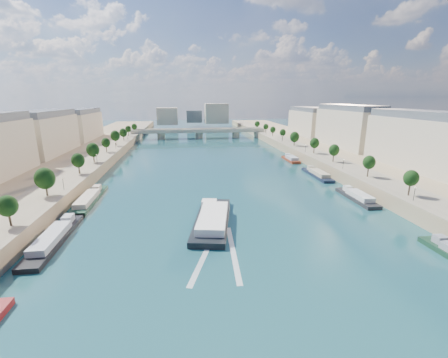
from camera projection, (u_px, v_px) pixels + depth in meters
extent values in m
plane|color=#0D3039|center=(215.00, 176.00, 134.33)|extent=(700.00, 700.00, 0.00)
cube|color=#9E8460|center=(43.00, 176.00, 124.38)|extent=(44.00, 520.00, 5.00)
cube|color=#9E8460|center=(364.00, 166.00, 142.96)|extent=(44.00, 520.00, 5.00)
cube|color=gray|center=(80.00, 169.00, 125.64)|extent=(14.00, 520.00, 0.10)
cube|color=gray|center=(335.00, 161.00, 140.35)|extent=(14.00, 520.00, 0.10)
cylinder|color=#382B1E|center=(7.00, 218.00, 69.98)|extent=(0.50, 0.50, 3.82)
ellipsoid|color=black|center=(4.00, 204.00, 69.03)|extent=(4.80, 4.80, 5.52)
cylinder|color=#382B1E|center=(50.00, 188.00, 92.92)|extent=(0.50, 0.50, 3.82)
ellipsoid|color=black|center=(48.00, 177.00, 91.96)|extent=(4.80, 4.80, 5.52)
cylinder|color=#382B1E|center=(76.00, 170.00, 115.85)|extent=(0.50, 0.50, 3.82)
ellipsoid|color=black|center=(75.00, 161.00, 114.90)|extent=(4.80, 4.80, 5.52)
cylinder|color=#382B1E|center=(94.00, 158.00, 138.78)|extent=(0.50, 0.50, 3.82)
ellipsoid|color=black|center=(93.00, 150.00, 137.83)|extent=(4.80, 4.80, 5.52)
cylinder|color=#382B1E|center=(106.00, 149.00, 161.72)|extent=(0.50, 0.50, 3.82)
ellipsoid|color=black|center=(106.00, 143.00, 160.77)|extent=(4.80, 4.80, 5.52)
cylinder|color=#382B1E|center=(116.00, 143.00, 184.65)|extent=(0.50, 0.50, 3.82)
ellipsoid|color=black|center=(115.00, 137.00, 183.70)|extent=(4.80, 4.80, 5.52)
cylinder|color=#382B1E|center=(123.00, 138.00, 207.59)|extent=(0.50, 0.50, 3.82)
ellipsoid|color=black|center=(123.00, 133.00, 206.64)|extent=(4.80, 4.80, 5.52)
cylinder|color=#382B1E|center=(129.00, 134.00, 230.52)|extent=(0.50, 0.50, 3.82)
ellipsoid|color=black|center=(128.00, 129.00, 229.57)|extent=(4.80, 4.80, 5.52)
cylinder|color=#382B1E|center=(134.00, 130.00, 253.46)|extent=(0.50, 0.50, 3.82)
ellipsoid|color=black|center=(133.00, 126.00, 252.50)|extent=(4.80, 4.80, 5.52)
cylinder|color=#382B1E|center=(409.00, 189.00, 91.82)|extent=(0.50, 0.50, 3.82)
ellipsoid|color=black|center=(411.00, 178.00, 90.86)|extent=(4.80, 4.80, 5.52)
cylinder|color=#382B1E|center=(364.00, 171.00, 114.75)|extent=(0.50, 0.50, 3.82)
ellipsoid|color=black|center=(365.00, 162.00, 113.80)|extent=(4.80, 4.80, 5.52)
cylinder|color=#382B1E|center=(334.00, 159.00, 137.68)|extent=(0.50, 0.50, 3.82)
ellipsoid|color=black|center=(334.00, 151.00, 136.73)|extent=(4.80, 4.80, 5.52)
cylinder|color=#382B1E|center=(312.00, 150.00, 160.62)|extent=(0.50, 0.50, 3.82)
ellipsoid|color=black|center=(313.00, 143.00, 159.67)|extent=(4.80, 4.80, 5.52)
cylinder|color=#382B1E|center=(296.00, 143.00, 183.55)|extent=(0.50, 0.50, 3.82)
ellipsoid|color=black|center=(296.00, 137.00, 182.60)|extent=(4.80, 4.80, 5.52)
cylinder|color=#382B1E|center=(283.00, 138.00, 206.49)|extent=(0.50, 0.50, 3.82)
ellipsoid|color=black|center=(284.00, 133.00, 205.53)|extent=(4.80, 4.80, 5.52)
cylinder|color=#382B1E|center=(273.00, 134.00, 229.42)|extent=(0.50, 0.50, 3.82)
ellipsoid|color=black|center=(273.00, 129.00, 228.47)|extent=(4.80, 4.80, 5.52)
cylinder|color=#382B1E|center=(265.00, 131.00, 252.36)|extent=(0.50, 0.50, 3.82)
ellipsoid|color=black|center=(265.00, 126.00, 251.40)|extent=(4.80, 4.80, 5.52)
cylinder|color=#382B1E|center=(258.00, 128.00, 275.29)|extent=(0.50, 0.50, 3.82)
ellipsoid|color=black|center=(258.00, 124.00, 274.34)|extent=(4.80, 4.80, 5.52)
cylinder|color=black|center=(63.00, 184.00, 97.04)|extent=(0.14, 0.14, 4.00)
sphere|color=#FFE5B2|center=(62.00, 178.00, 96.48)|extent=(0.36, 0.36, 0.36)
cylinder|color=black|center=(97.00, 159.00, 135.26)|extent=(0.14, 0.14, 4.00)
sphere|color=#FFE5B2|center=(96.00, 155.00, 134.71)|extent=(0.36, 0.36, 0.36)
cylinder|color=black|center=(116.00, 146.00, 173.49)|extent=(0.14, 0.14, 4.00)
sphere|color=#FFE5B2|center=(115.00, 142.00, 172.93)|extent=(0.36, 0.36, 0.36)
cylinder|color=black|center=(128.00, 137.00, 211.71)|extent=(0.14, 0.14, 4.00)
sphere|color=#FFE5B2|center=(127.00, 134.00, 211.15)|extent=(0.36, 0.36, 0.36)
cylinder|color=black|center=(414.00, 194.00, 86.69)|extent=(0.14, 0.14, 4.00)
sphere|color=#FFE5B2|center=(415.00, 188.00, 86.13)|extent=(0.36, 0.36, 0.36)
cylinder|color=black|center=(343.00, 165.00, 124.92)|extent=(0.14, 0.14, 4.00)
sphere|color=#FFE5B2|center=(344.00, 160.00, 124.36)|extent=(0.36, 0.36, 0.36)
cylinder|color=black|center=(305.00, 149.00, 163.14)|extent=(0.14, 0.14, 4.00)
sphere|color=#FFE5B2|center=(306.00, 145.00, 162.58)|extent=(0.36, 0.36, 0.36)
cylinder|color=black|center=(282.00, 139.00, 201.36)|extent=(0.14, 0.14, 4.00)
sphere|color=#FFE5B2|center=(282.00, 136.00, 200.81)|extent=(0.36, 0.36, 0.36)
cylinder|color=black|center=(266.00, 132.00, 239.59)|extent=(0.14, 0.14, 4.00)
sphere|color=#FFE5B2|center=(266.00, 130.00, 239.03)|extent=(0.36, 0.36, 0.36)
cube|color=#C0AE94|center=(47.00, 135.00, 158.57)|extent=(16.00, 52.00, 20.00)
cube|color=#474C54|center=(44.00, 112.00, 155.50)|extent=(14.72, 50.44, 3.20)
cube|color=#C0AE94|center=(82.00, 125.00, 214.00)|extent=(16.00, 52.00, 20.00)
cube|color=#474C54|center=(80.00, 108.00, 210.93)|extent=(14.72, 50.44, 3.20)
cube|color=#C0AE94|center=(421.00, 145.00, 125.08)|extent=(16.00, 52.00, 20.00)
cube|color=#474C54|center=(426.00, 116.00, 122.00)|extent=(14.72, 50.44, 3.20)
cube|color=#C0AE94|center=(347.00, 130.00, 180.50)|extent=(16.00, 52.00, 20.00)
cube|color=#474C54|center=(350.00, 110.00, 177.43)|extent=(14.72, 50.44, 3.20)
cube|color=#C0AE94|center=(309.00, 122.00, 235.93)|extent=(16.00, 52.00, 20.00)
cube|color=#474C54|center=(310.00, 107.00, 232.85)|extent=(14.72, 50.44, 3.20)
cube|color=#C0AE94|center=(167.00, 116.00, 327.43)|extent=(22.00, 18.00, 18.00)
cube|color=#C0AE94|center=(216.00, 113.00, 343.55)|extent=(26.00, 20.00, 22.00)
cube|color=#474C54|center=(194.00, 116.00, 355.72)|extent=(18.00, 16.00, 14.00)
cube|color=#C1B79E|center=(199.00, 131.00, 255.62)|extent=(112.00, 11.00, 2.20)
cube|color=#C1B79E|center=(199.00, 130.00, 250.44)|extent=(112.00, 0.80, 0.90)
cube|color=#C1B79E|center=(199.00, 129.00, 260.00)|extent=(112.00, 0.80, 0.90)
cylinder|color=#C1B79E|center=(161.00, 136.00, 252.47)|extent=(6.40, 6.40, 5.00)
cylinder|color=#C1B79E|center=(199.00, 135.00, 256.60)|extent=(6.40, 6.40, 5.00)
cylinder|color=#C1B79E|center=(236.00, 135.00, 260.73)|extent=(6.40, 6.40, 5.00)
cube|color=#C1B79E|center=(137.00, 136.00, 249.89)|extent=(6.00, 12.00, 5.00)
cube|color=#C1B79E|center=(258.00, 134.00, 263.31)|extent=(6.00, 12.00, 5.00)
cube|color=black|center=(212.00, 221.00, 84.36)|extent=(14.51, 32.32, 2.23)
cube|color=white|center=(213.00, 217.00, 81.41)|extent=(10.92, 21.28, 2.01)
cube|color=white|center=(209.00, 203.00, 92.77)|extent=(5.07, 4.50, 1.80)
cube|color=silver|center=(205.00, 253.00, 67.83)|extent=(9.01, 25.14, 0.04)
cube|color=silver|center=(233.00, 252.00, 68.66)|extent=(2.84, 26.02, 0.04)
cube|color=black|center=(56.00, 239.00, 73.97)|extent=(5.00, 29.76, 1.80)
cube|color=#B1B5BE|center=(51.00, 237.00, 71.25)|extent=(4.10, 16.37, 1.60)
cube|color=#B1B5BE|center=(68.00, 218.00, 82.03)|extent=(2.50, 3.57, 1.80)
cube|color=#183C28|center=(90.00, 201.00, 101.35)|extent=(5.00, 30.42, 1.80)
cube|color=beige|center=(87.00, 198.00, 98.57)|extent=(4.10, 16.73, 1.60)
cube|color=beige|center=(97.00, 188.00, 109.59)|extent=(2.50, 3.65, 1.80)
cube|color=gray|center=(440.00, 239.00, 70.04)|extent=(2.50, 2.20, 1.80)
cube|color=#232325|center=(357.00, 199.00, 103.59)|extent=(5.00, 20.90, 1.80)
cube|color=silver|center=(360.00, 195.00, 101.55)|extent=(4.10, 11.49, 1.60)
cube|color=silver|center=(348.00, 188.00, 109.11)|extent=(2.50, 2.51, 1.80)
cube|color=#151D30|center=(317.00, 175.00, 134.06)|extent=(5.00, 24.10, 1.80)
cube|color=#C5B593|center=(319.00, 173.00, 131.76)|extent=(4.10, 13.25, 1.60)
cube|color=#C5B593|center=(311.00, 168.00, 140.49)|extent=(2.50, 2.89, 1.80)
cube|color=maroon|center=(291.00, 160.00, 166.45)|extent=(5.00, 18.04, 1.80)
cube|color=#B1B7BE|center=(292.00, 158.00, 164.62)|extent=(4.10, 9.92, 1.60)
cube|color=#B1B7BE|center=(288.00, 155.00, 171.14)|extent=(2.50, 2.16, 1.80)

